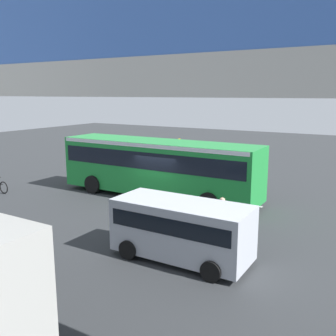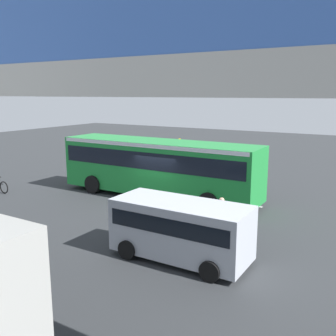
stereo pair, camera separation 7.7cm
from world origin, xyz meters
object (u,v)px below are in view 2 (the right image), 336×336
Objects in this scene: pedestrian at (221,220)px; traffic_sign at (178,153)px; city_bus at (158,164)px; parked_van at (181,227)px.

pedestrian is 0.64× the size of traffic_sign.
city_bus reaches higher than parked_van.
traffic_sign is at bearing -51.20° from pedestrian.
city_bus reaches higher than traffic_sign.
pedestrian is (-5.64, 4.30, -1.00)m from city_bus.
city_bus is 3.99m from traffic_sign.
traffic_sign reaches higher than pedestrian.
city_bus is at bearing -51.97° from parked_van.
city_bus is 8.21m from parked_van.
pedestrian is (-0.60, -2.14, -0.30)m from parked_van.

